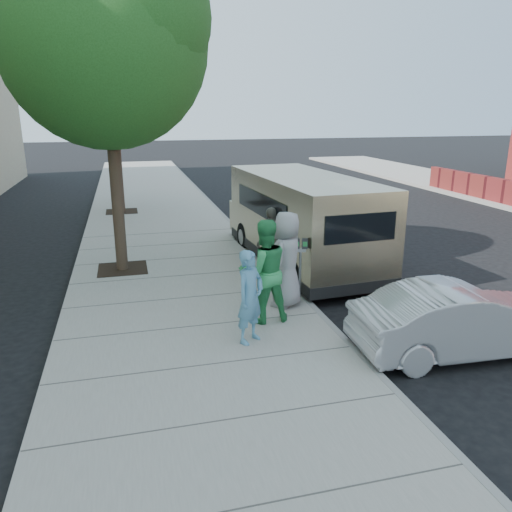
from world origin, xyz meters
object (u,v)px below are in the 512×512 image
(tree_far, at_px, (113,84))
(van, at_px, (301,218))
(person_officer, at_px, (250,297))
(tree_near, at_px, (106,36))
(person_gray_shirt, at_px, (287,259))
(person_striped_polo, at_px, (272,242))
(sedan, at_px, (461,320))
(person_green_shirt, at_px, (264,271))
(parking_meter, at_px, (300,256))

(tree_far, relative_size, van, 0.99)
(tree_far, xyz_separation_m, person_officer, (2.07, -12.36, -3.92))
(van, bearing_deg, tree_near, 172.17)
(tree_near, distance_m, person_gray_shirt, 6.39)
(tree_near, bearing_deg, person_striped_polo, -21.85)
(sedan, height_order, person_striped_polo, person_striped_polo)
(tree_near, bearing_deg, person_green_shirt, -57.38)
(sedan, bearing_deg, tree_near, 45.62)
(van, xyz_separation_m, person_striped_polo, (-1.09, -1.07, -0.28))
(tree_near, bearing_deg, van, -4.02)
(tree_near, xyz_separation_m, person_striped_polo, (3.45, -1.39, -4.57))
(parking_meter, height_order, person_green_shirt, person_green_shirt)
(van, distance_m, person_green_shirt, 4.16)
(person_striped_polo, bearing_deg, person_gray_shirt, 52.99)
(sedan, relative_size, person_green_shirt, 1.88)
(parking_meter, distance_m, sedan, 3.26)
(sedan, distance_m, person_gray_shirt, 3.40)
(sedan, distance_m, person_green_shirt, 3.49)
(parking_meter, relative_size, person_striped_polo, 0.82)
(parking_meter, xyz_separation_m, person_gray_shirt, (-0.32, -0.08, -0.02))
(tree_near, relative_size, person_green_shirt, 3.86)
(tree_far, distance_m, parking_meter, 12.00)
(person_officer, bearing_deg, tree_near, 75.23)
(van, bearing_deg, person_gray_shirt, -118.18)
(van, bearing_deg, person_striped_polo, -139.51)
(tree_far, distance_m, person_officer, 13.13)
(person_officer, relative_size, person_striped_polo, 0.98)
(tree_near, distance_m, person_officer, 6.92)
(parking_meter, distance_m, person_officer, 2.09)
(tree_far, height_order, van, tree_far)
(parking_meter, xyz_separation_m, sedan, (1.95, -2.56, -0.53))
(tree_far, bearing_deg, sedan, -67.86)
(person_gray_shirt, bearing_deg, van, -163.36)
(person_green_shirt, height_order, person_striped_polo, person_green_shirt)
(person_green_shirt, xyz_separation_m, person_gray_shirt, (0.65, 0.64, -0.01))
(sedan, relative_size, person_officer, 2.26)
(tree_near, xyz_separation_m, sedan, (5.45, -5.81, -4.94))
(tree_near, bearing_deg, parking_meter, -42.78)
(tree_far, height_order, parking_meter, tree_far)
(person_officer, bearing_deg, parking_meter, 8.31)
(tree_far, xyz_separation_m, person_striped_polo, (3.45, -8.99, -3.91))
(tree_near, xyz_separation_m, tree_far, (-0.00, 7.60, -0.66))
(van, height_order, sedan, van)
(tree_far, height_order, sedan, tree_far)
(tree_far, relative_size, person_gray_shirt, 3.35)
(van, xyz_separation_m, person_officer, (-2.47, -4.44, -0.30))
(tree_near, bearing_deg, tree_far, 90.00)
(tree_near, height_order, person_gray_shirt, tree_near)
(tree_far, distance_m, person_green_shirt, 12.42)
(person_gray_shirt, bearing_deg, sedan, 83.43)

